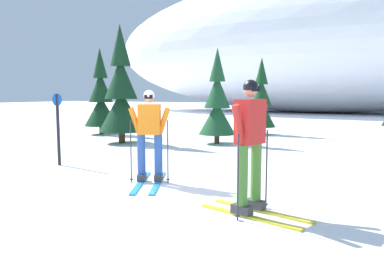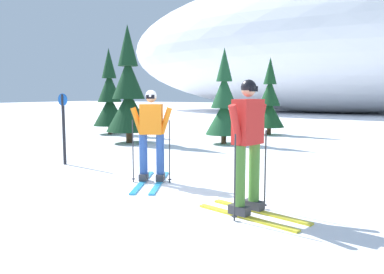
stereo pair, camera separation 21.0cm
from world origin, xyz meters
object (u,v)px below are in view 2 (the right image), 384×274
object	(u,v)px
trail_marker_post	(64,125)
pine_tree_center	(270,103)
pine_tree_left	(128,94)
skier_orange_jacket	(151,135)
pine_tree_far_left	(110,98)
pine_tree_center_left	(224,104)
skier_red_jacket	(248,144)

from	to	relation	value
trail_marker_post	pine_tree_center	bearing A→B (deg)	76.21
pine_tree_left	trail_marker_post	xyz separation A→B (m)	(1.20, -3.88, -0.70)
skier_orange_jacket	trail_marker_post	xyz separation A→B (m)	(-2.80, 0.47, 0.04)
skier_orange_jacket	pine_tree_far_left	bearing A→B (deg)	136.03
skier_orange_jacket	trail_marker_post	distance (m)	2.84
skier_orange_jacket	pine_tree_center_left	world-z (taller)	pine_tree_center_left
skier_orange_jacket	pine_tree_left	distance (m)	5.96
pine_tree_far_left	pine_tree_center	world-z (taller)	pine_tree_far_left
skier_orange_jacket	pine_tree_center	xyz separation A→B (m)	(-0.69, 9.08, 0.40)
skier_red_jacket	pine_tree_far_left	world-z (taller)	pine_tree_far_left
pine_tree_left	skier_red_jacket	bearing A→B (deg)	-40.36
pine_tree_center_left	pine_tree_center	world-z (taller)	pine_tree_center_left
skier_red_jacket	pine_tree_center_left	world-z (taller)	pine_tree_center_left
skier_orange_jacket	pine_tree_left	world-z (taller)	pine_tree_left
pine_tree_left	pine_tree_center_left	size ratio (longest dim) A/B	1.25
skier_orange_jacket	skier_red_jacket	xyz separation A→B (m)	(2.25, -0.95, 0.09)
skier_orange_jacket	pine_tree_far_left	world-z (taller)	pine_tree_far_left
skier_red_jacket	trail_marker_post	distance (m)	5.24
pine_tree_center	trail_marker_post	size ratio (longest dim) A/B	1.87
pine_tree_far_left	trail_marker_post	bearing A→B (deg)	-57.57
skier_red_jacket	pine_tree_center	distance (m)	10.45
pine_tree_left	trail_marker_post	world-z (taller)	pine_tree_left
pine_tree_center_left	trail_marker_post	bearing A→B (deg)	-108.14
pine_tree_center_left	pine_tree_center	xyz separation A→B (m)	(0.42, 3.44, -0.02)
trail_marker_post	skier_red_jacket	bearing A→B (deg)	-15.73
skier_orange_jacket	pine_tree_left	xyz separation A→B (m)	(-4.00, 4.36, 0.74)
skier_red_jacket	pine_tree_far_left	distance (m)	11.28
pine_tree_left	pine_tree_center_left	xyz separation A→B (m)	(2.89, 1.28, -0.33)
skier_red_jacket	pine_tree_left	size ratio (longest dim) A/B	0.47
skier_red_jacket	pine_tree_left	xyz separation A→B (m)	(-6.24, 5.31, 0.66)
pine_tree_center	trail_marker_post	world-z (taller)	pine_tree_center
pine_tree_center_left	trail_marker_post	xyz separation A→B (m)	(-1.69, -5.17, -0.38)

